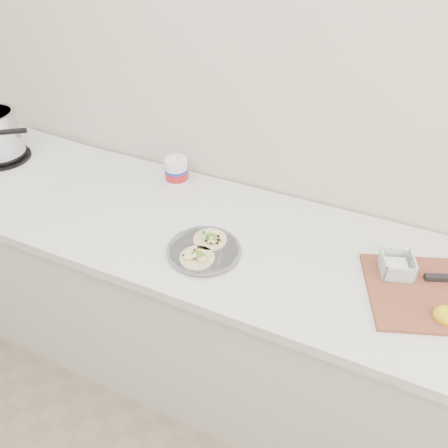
% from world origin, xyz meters
% --- Properties ---
extents(counter, '(2.44, 0.66, 0.90)m').
position_xyz_m(counter, '(0.00, 1.43, 0.45)').
color(counter, silver).
rests_on(counter, ground).
extents(taco_plate, '(0.25, 0.25, 0.04)m').
position_xyz_m(taco_plate, '(0.16, 1.30, 0.92)').
color(taco_plate, '#5C5C63').
rests_on(taco_plate, counter).
extents(tub, '(0.10, 0.10, 0.21)m').
position_xyz_m(tub, '(-0.13, 1.64, 0.97)').
color(tub, white).
rests_on(tub, counter).
extents(cutboard, '(0.53, 0.45, 0.07)m').
position_xyz_m(cutboard, '(0.91, 1.44, 0.92)').
color(cutboard, brown).
rests_on(cutboard, counter).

